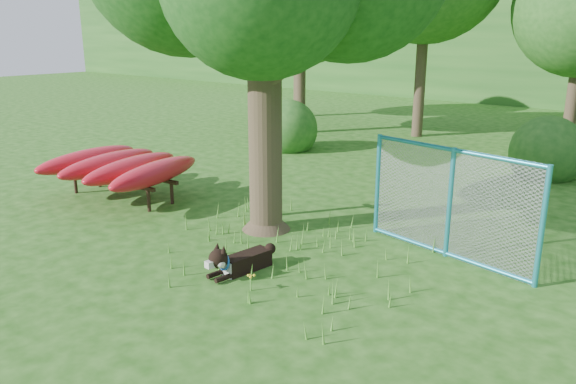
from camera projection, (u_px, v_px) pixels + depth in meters
The scene contains 9 objects.
ground at pixel (227, 270), 8.45m from camera, with size 80.00×80.00×0.00m, color #194B0F.
wooden_post at pixel (266, 182), 10.73m from camera, with size 0.35×0.19×1.31m.
kayak_rack at pixel (120, 166), 11.89m from camera, with size 3.35×2.98×0.94m.
husky_dog at pixel (237, 261), 8.30m from camera, with size 0.42×1.23×0.55m.
fence_section at pixel (450, 203), 8.75m from camera, with size 2.99×0.62×2.95m.
wildflower_clump at pixel (251, 277), 7.74m from camera, with size 0.12×0.10×0.25m.
bg_tree_f at pixel (298, 24), 22.55m from camera, with size 3.60×3.60×5.55m.
shrub_left at pixel (288, 149), 17.07m from camera, with size 1.80×1.80×1.80m, color #21571C.
shrub_mid at pixel (544, 176), 13.90m from camera, with size 1.80×1.80×1.80m, color #21571C.
Camera 1 is at (5.67, -5.43, 3.48)m, focal length 35.00 mm.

